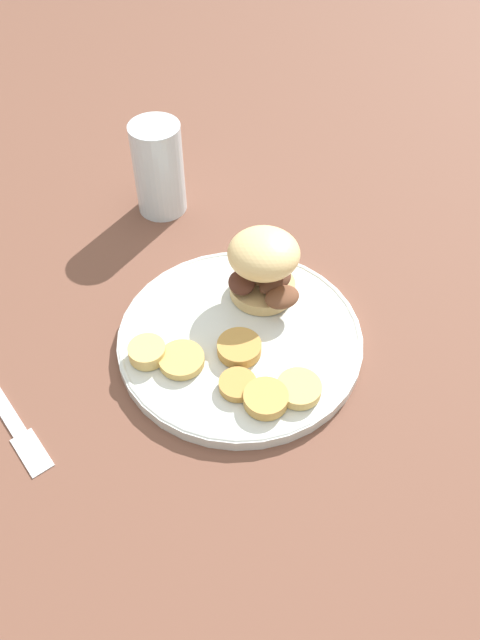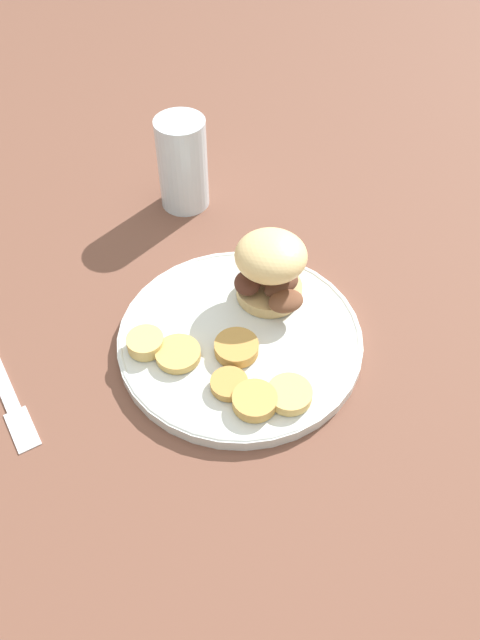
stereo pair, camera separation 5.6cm
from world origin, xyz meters
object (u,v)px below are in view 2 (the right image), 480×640
(fork, at_px, (8,396))
(drinking_glass, at_px, (183,164))
(sandwich, at_px, (270,268))
(dinner_plate, at_px, (240,338))

(fork, distance_m, drinking_glass, 0.38)
(sandwich, bearing_deg, fork, 124.59)
(drinking_glass, bearing_deg, fork, 161.85)
(dinner_plate, height_order, sandwich, sandwich)
(sandwich, distance_m, fork, 0.32)
(dinner_plate, height_order, fork, dinner_plate)
(fork, relative_size, drinking_glass, 1.01)
(drinking_glass, bearing_deg, dinner_plate, -154.36)
(dinner_plate, xyz_separation_m, drinking_glass, (0.25, 0.12, 0.06))
(fork, xyz_separation_m, drinking_glass, (0.36, -0.12, 0.06))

